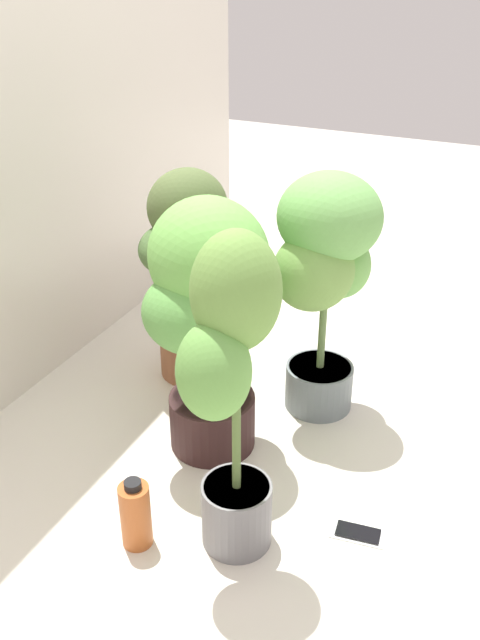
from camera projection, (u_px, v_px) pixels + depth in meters
ground_plane at (254, 452)px, 2.15m from camera, size 8.00×8.00×0.00m
potted_plant_front_left at (230, 379)px, 1.58m from camera, size 0.33×0.27×0.86m
potted_plant_center at (209, 304)px, 1.95m from camera, size 0.40×0.39×0.79m
potted_plant_back_right at (191, 264)px, 2.34m from camera, size 0.38×0.35×0.75m
potted_plant_front_right at (325, 266)px, 2.12m from camera, size 0.42×0.36×0.80m
cell_phone at (358, 533)px, 1.85m from camera, size 0.09×0.15×0.01m
nutrient_bottle at (136, 514)px, 1.78m from camera, size 0.08×0.08×0.20m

